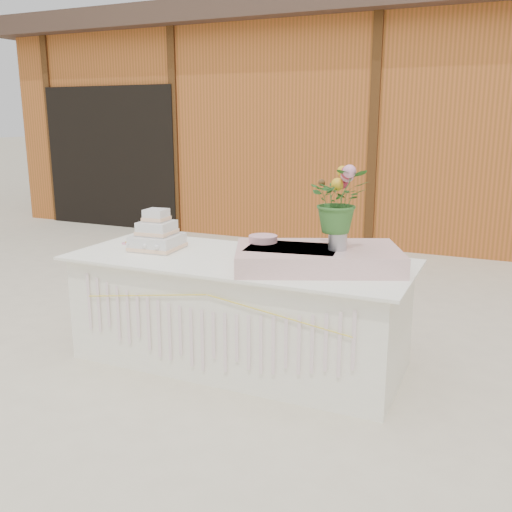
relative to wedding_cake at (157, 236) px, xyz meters
The scene contains 9 objects.
ground 1.10m from the wedding_cake, ahead, with size 80.00×80.00×0.00m, color beige.
barn 6.08m from the wedding_cake, 83.76° to the left, with size 12.60×4.60×3.30m.
cake_table 0.82m from the wedding_cake, ahead, with size 2.40×1.00×0.77m.
wedding_cake is the anchor object (origin of this frame).
pink_cake_stand 0.85m from the wedding_cake, ahead, with size 0.25×0.25×0.18m.
satin_runner 1.25m from the wedding_cake, ahead, with size 1.05×0.61×0.13m, color beige.
flower_vase 1.38m from the wedding_cake, ahead, with size 0.12×0.12×0.16m, color #B0AFB4.
bouquet 1.43m from the wedding_cake, ahead, with size 0.37×0.32×0.41m, color #326729.
loose_flowers 0.35m from the wedding_cake, 153.72° to the left, with size 0.15×0.38×0.02m, color pink, non-canonical shape.
Camera 1 is at (1.69, -3.45, 1.72)m, focal length 40.00 mm.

